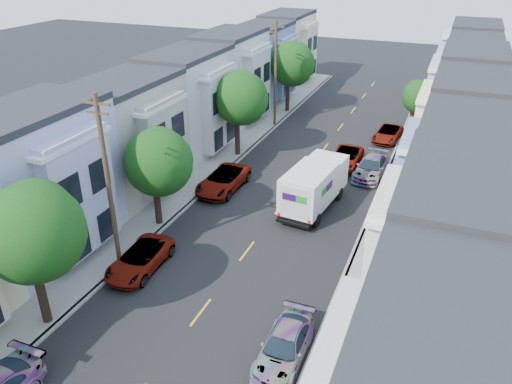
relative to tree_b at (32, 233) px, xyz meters
The scene contains 23 objects.
ground 8.89m from the tree_b, 28.73° to the left, with size 160.00×160.00×0.00m, color black.
road_slab 20.19m from the tree_b, 71.14° to the left, with size 12.00×70.00×0.02m, color black.
curb_left 19.16m from the tree_b, 89.22° to the left, with size 0.30×70.00×0.15m, color gray.
curb_right 22.80m from the tree_b, 56.20° to the left, with size 0.30×70.00×0.15m, color gray.
sidewalk_left 19.19m from the tree_b, 93.25° to the left, with size 2.60×70.00×0.15m, color gray.
sidewalk_right 23.53m from the tree_b, 53.51° to the left, with size 2.60×70.00×0.15m, color gray.
centerline 20.19m from the tree_b, 71.14° to the left, with size 0.12×70.00×0.01m, color gold.
townhouse_row_left 19.78m from the tree_b, 104.72° to the left, with size 5.00×70.00×8.50m, color #7288BE.
townhouse_row_right 25.93m from the tree_b, 46.60° to the left, with size 5.00×70.00×8.50m, color #7288BE.
tree_b is the anchor object (origin of this frame).
tree_c 10.23m from the tree_b, 90.00° to the left, with size 4.28×4.28×6.67m.
tree_d 22.95m from the tree_b, 90.00° to the left, with size 4.49×4.49×7.38m.
tree_e 36.27m from the tree_b, 90.00° to the left, with size 4.70×4.70×7.57m.
tree_far_r 36.84m from the tree_b, 68.98° to the left, with size 3.10×3.10×5.16m.
utility_pole_near 5.45m from the tree_b, 89.98° to the left, with size 1.60×0.26×10.00m.
utility_pole_far 31.45m from the tree_b, 90.00° to the left, with size 1.60×0.26×10.00m.
fedex_truck 18.58m from the tree_b, 62.38° to the left, with size 2.58×6.71×3.22m.
lead_sedan 26.20m from the tree_b, 69.87° to the left, with size 2.31×5.01×1.39m, color black.
parked_left_c 7.27m from the tree_b, 75.67° to the left, with size 2.24×4.85×1.35m, color #B8B9BD.
parked_left_d 17.11m from the tree_b, 85.13° to the left, with size 2.53×5.48×1.52m, color #540E17.
parked_right_b 12.28m from the tree_b, 10.91° to the left, with size 1.89×4.49×1.35m, color silver.
parked_right_c 25.99m from the tree_b, 64.06° to the left, with size 2.09×4.97×1.49m, color black.
parked_right_d 33.76m from the tree_b, 70.43° to the left, with size 2.13×4.62×1.28m, color black.
Camera 1 is at (9.97, -17.18, 16.81)m, focal length 35.00 mm.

